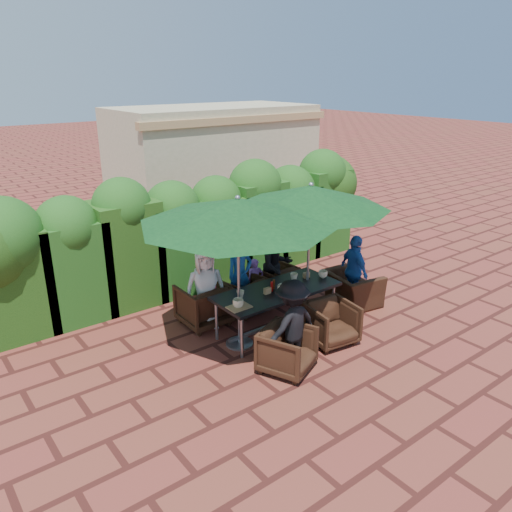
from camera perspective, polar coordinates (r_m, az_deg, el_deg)
ground at (r=8.77m, az=1.28°, el=-7.85°), size 80.00×80.00×0.00m
dining_table at (r=8.31m, az=2.42°, el=-4.33°), size 2.16×0.90×0.75m
umbrella_left at (r=7.33m, az=-2.10°, el=5.10°), size 2.99×2.99×2.46m
umbrella_right at (r=8.24m, az=6.25°, el=6.70°), size 2.63×2.63×2.46m
chair_far_left at (r=8.67m, az=-6.01°, el=-5.31°), size 0.79×0.74×0.80m
chair_far_mid at (r=9.09m, az=-1.37°, el=-4.25°), size 0.80×0.77×0.72m
chair_far_right at (r=9.67m, az=2.19°, el=-2.73°), size 0.74×0.70×0.71m
chair_near_left at (r=7.38m, az=3.61°, el=-10.45°), size 0.92×0.89×0.73m
chair_near_right at (r=8.17m, az=8.59°, el=-7.37°), size 0.81×0.77×0.74m
chair_end_right at (r=9.54m, az=11.00°, el=-3.05°), size 0.77×1.04×0.83m
adult_far_left at (r=8.47m, az=-5.80°, el=-3.63°), size 0.80×0.63×1.42m
adult_far_mid at (r=9.02m, az=-1.87°, el=-2.14°), size 0.52×0.43×1.39m
adult_far_right at (r=9.41m, az=2.35°, el=-1.11°), size 0.72×0.50×1.41m
adult_near_left at (r=7.34m, az=4.12°, el=-7.77°), size 0.90×0.46×1.37m
adult_end_right at (r=9.42m, az=11.17°, el=-1.64°), size 0.59×0.87×1.35m
child_left at (r=8.95m, az=-4.25°, el=-4.59°), size 0.31×0.28×0.75m
child_right at (r=9.36m, az=-0.08°, el=-2.95°), size 0.39×0.35×0.88m
pedestrian_a at (r=12.56m, az=-4.67°, el=4.99°), size 1.55×1.44×1.68m
pedestrian_b at (r=13.19m, az=-1.91°, el=5.73°), size 0.87×0.62×1.65m
pedestrian_c at (r=13.65m, az=0.93°, el=6.09°), size 1.09×1.00×1.59m
cup_a at (r=7.64m, az=-2.05°, el=-5.43°), size 0.17×0.17×0.14m
cup_b at (r=7.97m, az=-1.79°, el=-4.38°), size 0.12×0.12×0.12m
cup_c at (r=8.13m, az=3.07°, el=-3.78°), size 0.18×0.18×0.14m
cup_d at (r=8.64m, az=4.36°, el=-2.38°), size 0.13×0.13×0.13m
cup_e at (r=8.80m, az=7.66°, el=-2.07°), size 0.16×0.16×0.13m
ketchup_bottle at (r=8.18m, az=1.82°, el=-3.51°), size 0.04×0.04×0.17m
sauce_bottle at (r=8.27m, az=2.04°, el=-3.24°), size 0.04×0.04×0.17m
serving_tray at (r=7.66m, az=-1.94°, el=-5.85°), size 0.35×0.25×0.02m
number_block_left at (r=8.11m, az=1.30°, el=-3.99°), size 0.12×0.06×0.10m
number_block_right at (r=8.76m, az=5.78°, el=-2.18°), size 0.12×0.06×0.10m
hedge_wall at (r=9.96m, az=-7.86°, el=3.77°), size 9.10×1.60×2.47m
building at (r=15.67m, az=-4.82°, el=10.90°), size 6.20×3.08×3.20m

